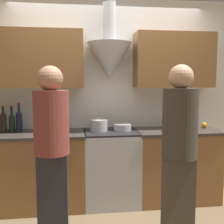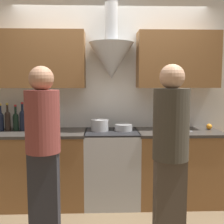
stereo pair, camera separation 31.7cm
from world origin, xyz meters
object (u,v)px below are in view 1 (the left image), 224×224
(wine_bottle_3, at_px, (3,121))
(mixing_bowl, at_px, (122,127))
(wine_bottle_4, at_px, (12,122))
(stock_pot, at_px, (99,125))
(stove_range, at_px, (111,167))
(orange_fruit, at_px, (204,125))
(person_foreground_left, at_px, (52,151))
(person_foreground_right, at_px, (179,149))
(wine_bottle_5, at_px, (19,120))

(wine_bottle_3, bearing_deg, mixing_bowl, -1.48)
(wine_bottle_4, relative_size, stock_pot, 1.48)
(wine_bottle_4, bearing_deg, stove_range, -3.65)
(orange_fruit, bearing_deg, person_foreground_left, -150.87)
(person_foreground_right, bearing_deg, stock_pot, 119.11)
(mixing_bowl, bearing_deg, wine_bottle_5, 177.57)
(wine_bottle_5, distance_m, person_foreground_right, 1.97)
(stove_range, distance_m, person_foreground_left, 1.26)
(wine_bottle_3, relative_size, wine_bottle_5, 0.97)
(mixing_bowl, bearing_deg, stock_pot, 179.17)
(wine_bottle_4, xyz_separation_m, person_foreground_right, (1.67, -1.15, -0.11))
(mixing_bowl, distance_m, orange_fruit, 1.11)
(wine_bottle_3, xyz_separation_m, stock_pot, (1.14, -0.03, -0.07))
(stove_range, distance_m, stock_pot, 0.55)
(stove_range, height_order, wine_bottle_3, wine_bottle_3)
(wine_bottle_4, bearing_deg, person_foreground_left, -62.33)
(wine_bottle_3, bearing_deg, stove_range, -3.09)
(wine_bottle_3, height_order, stock_pot, wine_bottle_3)
(wine_bottle_4, xyz_separation_m, stock_pot, (1.05, -0.04, -0.06))
(stock_pot, bearing_deg, person_foreground_right, -60.89)
(wine_bottle_3, relative_size, person_foreground_left, 0.21)
(mixing_bowl, bearing_deg, person_foreground_right, -73.84)
(person_foreground_left, bearing_deg, stock_pot, 64.12)
(stove_range, bearing_deg, wine_bottle_5, 175.57)
(stove_range, xyz_separation_m, person_foreground_right, (0.47, -1.08, 0.47))
(wine_bottle_5, bearing_deg, person_foreground_left, -66.14)
(wine_bottle_5, distance_m, mixing_bowl, 1.27)
(wine_bottle_5, bearing_deg, wine_bottle_3, -174.78)
(mixing_bowl, xyz_separation_m, person_foreground_left, (-0.79, -1.01, -0.02))
(stove_range, bearing_deg, mixing_bowl, 12.34)
(stove_range, height_order, wine_bottle_4, wine_bottle_4)
(wine_bottle_4, relative_size, person_foreground_right, 0.20)
(mixing_bowl, bearing_deg, person_foreground_left, -128.03)
(person_foreground_right, bearing_deg, person_foreground_left, 175.03)
(stock_pot, bearing_deg, mixing_bowl, -0.83)
(wine_bottle_5, xyz_separation_m, person_foreground_right, (1.58, -1.16, -0.12))
(stock_pot, bearing_deg, wine_bottle_3, 178.35)
(wine_bottle_4, bearing_deg, wine_bottle_5, 6.94)
(mixing_bowl, relative_size, orange_fruit, 3.01)
(stove_range, distance_m, orange_fruit, 1.35)
(mixing_bowl, relative_size, person_foreground_right, 0.13)
(wine_bottle_3, height_order, person_foreground_right, person_foreground_right)
(wine_bottle_4, height_order, person_foreground_left, person_foreground_left)
(stove_range, bearing_deg, orange_fruit, 3.58)
(wine_bottle_4, distance_m, mixing_bowl, 1.35)
(person_foreground_left, bearing_deg, stove_range, 56.74)
(orange_fruit, bearing_deg, person_foreground_right, -124.23)
(wine_bottle_4, bearing_deg, person_foreground_right, -34.67)
(wine_bottle_3, height_order, orange_fruit, wine_bottle_3)
(stove_range, bearing_deg, person_foreground_left, -123.26)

